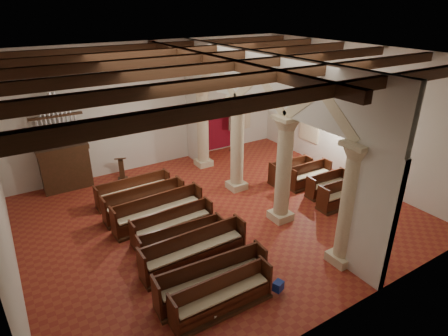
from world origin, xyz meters
TOP-DOWN VIEW (x-y plane):
  - floor at (0.00, 0.00)m, footprint 14.00×14.00m
  - ceiling at (0.00, 0.00)m, footprint 14.00×14.00m
  - wall_back at (0.00, 6.00)m, footprint 14.00×0.02m
  - wall_front at (0.00, -6.00)m, footprint 14.00×0.02m
  - wall_right at (7.00, 0.00)m, footprint 0.02×12.00m
  - ceiling_beams at (0.00, 0.00)m, footprint 13.80×11.80m
  - arcade at (1.80, 0.00)m, footprint 0.90×11.90m
  - window_right_a at (6.98, -1.50)m, footprint 0.03×1.00m
  - window_right_b at (6.98, 2.50)m, footprint 0.03×1.00m
  - window_back at (5.00, 5.98)m, footprint 1.00×0.03m
  - pipe_organ at (-4.50, 5.50)m, footprint 2.10×0.85m
  - lectern at (-2.22, 4.96)m, footprint 0.59×0.63m
  - dossal_curtain at (3.50, 5.92)m, footprint 1.80×0.07m
  - processional_banner at (4.14, 5.49)m, footprint 0.47×0.60m
  - hymnal_box_a at (-0.81, -4.53)m, footprint 0.35×0.31m
  - hymnal_box_b at (-0.71, -2.87)m, footprint 0.35×0.29m
  - hymnal_box_c at (-0.56, -1.33)m, footprint 0.40×0.35m
  - tube_heater_a at (-2.44, -4.31)m, footprint 0.95×0.41m
  - tube_heater_b at (-1.69, -3.29)m, footprint 0.88×0.35m
  - nave_pew_0 at (-2.51, -4.24)m, footprint 2.90×0.72m
  - nave_pew_1 at (-2.44, -3.59)m, footprint 3.32×0.95m
  - nave_pew_2 at (-2.23, -2.16)m, footprint 3.49×0.79m
  - nave_pew_3 at (-2.26, -1.33)m, footprint 2.92×0.80m
  - nave_pew_4 at (-2.12, -0.33)m, footprint 3.01×0.75m
  - nave_pew_5 at (-2.24, 0.65)m, footprint 3.44×0.89m
  - nave_pew_6 at (-2.42, 1.58)m, footprint 3.20×0.83m
  - nave_pew_7 at (-2.43, 2.81)m, footprint 3.08×0.72m
  - aisle_pew_0 at (4.52, -2.03)m, footprint 2.15×0.81m
  - aisle_pew_1 at (4.78, -1.00)m, footprint 1.97×0.75m
  - aisle_pew_2 at (4.72, 0.02)m, footprint 2.14×0.72m
  - aisle_pew_3 at (4.27, 0.78)m, footprint 2.08×0.82m

SIDE VIEW (x-z plane):
  - floor at x=0.00m, z-range 0.00..0.00m
  - tube_heater_a at x=-2.44m, z-range 0.11..0.21m
  - tube_heater_b at x=-1.69m, z-range 0.12..0.20m
  - hymnal_box_a at x=-0.81m, z-range 0.10..0.39m
  - hymnal_box_b at x=-0.71m, z-range 0.10..0.43m
  - hymnal_box_c at x=-0.56m, z-range 0.10..0.46m
  - nave_pew_3 at x=-2.26m, z-range -0.16..0.79m
  - aisle_pew_1 at x=4.78m, z-range -0.16..0.81m
  - nave_pew_4 at x=-2.12m, z-range -0.17..0.83m
  - nave_pew_7 at x=-2.43m, z-range -0.17..0.84m
  - nave_pew_0 at x=-2.51m, z-range -0.18..0.86m
  - aisle_pew_2 at x=4.72m, z-range -0.17..0.87m
  - aisle_pew_3 at x=4.27m, z-range -0.17..0.88m
  - aisle_pew_0 at x=4.52m, z-range -0.18..0.90m
  - nave_pew_2 at x=-2.23m, z-range -0.19..0.94m
  - nave_pew_6 at x=-2.42m, z-range -0.19..0.93m
  - nave_pew_1 at x=-2.44m, z-range -0.19..0.94m
  - nave_pew_5 at x=-2.24m, z-range -0.19..0.94m
  - lectern at x=-2.22m, z-range -0.10..1.11m
  - processional_banner at x=4.14m, z-range -0.28..1.79m
  - dossal_curtain at x=3.50m, z-range 0.08..2.25m
  - pipe_organ at x=-4.50m, z-range -0.83..3.57m
  - window_right_a at x=6.98m, z-range 1.10..3.30m
  - window_right_b at x=6.98m, z-range 1.10..3.30m
  - window_back at x=5.00m, z-range 1.10..3.30m
  - wall_back at x=0.00m, z-range 0.00..6.00m
  - wall_front at x=0.00m, z-range 0.00..6.00m
  - wall_right at x=7.00m, z-range 0.00..6.00m
  - arcade at x=1.80m, z-range 0.56..6.56m
  - ceiling_beams at x=0.00m, z-range 5.67..5.97m
  - ceiling at x=0.00m, z-range 6.00..6.00m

